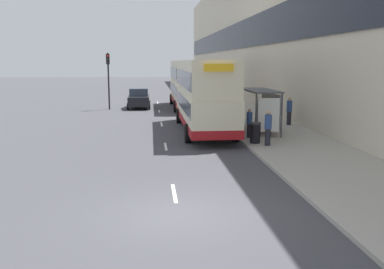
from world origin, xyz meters
TOP-DOWN VIEW (x-y plane):
  - ground_plane at (0.00, 0.00)m, footprint 220.00×220.00m
  - pavement at (6.50, 38.50)m, footprint 5.00×93.00m
  - terrace_facade at (10.49, 38.50)m, footprint 3.10×93.00m
  - lane_mark_0 at (0.00, 1.94)m, footprint 0.12×2.00m
  - lane_mark_1 at (0.00, 9.72)m, footprint 0.12×2.00m
  - lane_mark_2 at (0.00, 17.50)m, footprint 0.12×2.00m
  - lane_mark_3 at (0.00, 25.27)m, footprint 0.12×2.00m
  - lane_mark_4 at (0.00, 33.05)m, footprint 0.12×2.00m
  - bus_shelter at (5.77, 12.55)m, footprint 1.60×4.20m
  - double_decker_bus_near at (2.47, 14.21)m, footprint 2.85×11.36m
  - double_decker_bus_ahead at (2.63, 27.88)m, footprint 2.85×10.77m
  - car_0 at (-1.79, 27.94)m, footprint 2.07×3.96m
  - pedestrian_at_shelter at (5.25, 16.27)m, footprint 0.33×0.33m
  - pedestrian_1 at (6.01, 14.78)m, footprint 0.34×0.34m
  - pedestrian_2 at (8.25, 15.51)m, footprint 0.36×0.36m
  - pedestrian_3 at (4.58, 11.07)m, footprint 0.32×0.32m
  - pedestrian_4 at (4.99, 8.82)m, footprint 0.35×0.35m
  - litter_bin at (4.55, 9.56)m, footprint 0.55×0.55m
  - traffic_light_far_kerb at (-4.40, 27.14)m, footprint 0.30×0.32m

SIDE VIEW (x-z plane):
  - ground_plane at x=0.00m, z-range 0.00..0.00m
  - lane_mark_0 at x=0.00m, z-range 0.00..0.01m
  - lane_mark_1 at x=0.00m, z-range 0.00..0.01m
  - lane_mark_2 at x=0.00m, z-range 0.00..0.01m
  - lane_mark_3 at x=0.00m, z-range 0.00..0.01m
  - lane_mark_4 at x=0.00m, z-range 0.00..0.01m
  - pavement at x=6.50m, z-range 0.00..0.14m
  - litter_bin at x=4.55m, z-range 0.14..1.19m
  - car_0 at x=-1.79m, z-range -0.02..1.80m
  - pedestrian_3 at x=4.58m, z-range 0.16..1.76m
  - pedestrian_at_shelter at x=5.25m, z-range 0.16..1.82m
  - pedestrian_1 at x=6.01m, z-range 0.16..1.89m
  - pedestrian_4 at x=4.99m, z-range 0.16..1.91m
  - pedestrian_2 at x=8.25m, z-range 0.16..1.98m
  - bus_shelter at x=5.77m, z-range 0.64..3.12m
  - double_decker_bus_ahead at x=2.63m, z-range 0.13..4.43m
  - double_decker_bus_near at x=2.47m, z-range 0.14..4.44m
  - traffic_light_far_kerb at x=-4.40m, z-range 0.86..5.84m
  - terrace_facade at x=10.49m, z-range -0.01..15.65m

